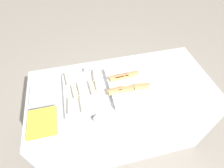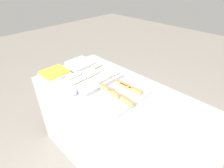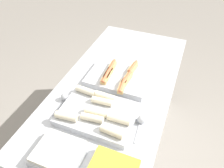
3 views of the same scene
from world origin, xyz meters
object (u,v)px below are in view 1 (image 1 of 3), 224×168
(tray_wraps, at_px, (84,92))
(serving_spoon_near, at_px, (95,119))
(serving_spoon_far, at_px, (85,70))
(tray_hotdogs, at_px, (126,85))
(tray_side_back, at_px, (44,92))
(tray_side_front, at_px, (43,124))

(tray_wraps, height_order, serving_spoon_near, tray_wraps)
(tray_wraps, xyz_separation_m, serving_spoon_near, (0.06, -0.29, -0.01))
(serving_spoon_far, bearing_deg, tray_hotdogs, -39.85)
(tray_hotdogs, height_order, serving_spoon_near, tray_hotdogs)
(tray_wraps, distance_m, serving_spoon_far, 0.30)
(tray_hotdogs, bearing_deg, tray_side_back, 173.78)
(tray_wraps, relative_size, tray_side_back, 1.84)
(tray_side_back, bearing_deg, tray_hotdogs, -6.22)
(tray_hotdogs, xyz_separation_m, serving_spoon_near, (-0.35, -0.29, -0.01))
(tray_wraps, xyz_separation_m, tray_side_back, (-0.36, 0.08, 0.00))
(tray_side_front, distance_m, tray_side_back, 0.33)
(tray_side_front, bearing_deg, serving_spoon_far, 52.74)
(tray_wraps, relative_size, serving_spoon_near, 2.42)
(tray_side_back, xyz_separation_m, serving_spoon_near, (0.41, -0.38, -0.01))
(tray_hotdogs, height_order, serving_spoon_far, tray_hotdogs)
(tray_side_back, relative_size, serving_spoon_near, 1.31)
(tray_side_front, xyz_separation_m, tray_side_back, (0.00, 0.33, 0.00))
(tray_side_front, relative_size, tray_side_back, 1.00)
(tray_hotdogs, distance_m, tray_side_front, 0.80)
(tray_wraps, relative_size, tray_side_front, 1.84)
(tray_side_back, height_order, serving_spoon_near, tray_side_back)
(serving_spoon_near, bearing_deg, tray_wraps, 100.71)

